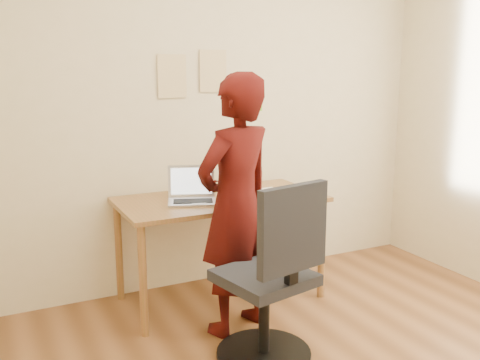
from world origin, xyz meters
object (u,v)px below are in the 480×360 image
phone (260,200)px  office_chair (272,287)px  desk (220,209)px  laptop (192,194)px  person (236,206)px

phone → office_chair: bearing=-115.8°
desk → laptop: (-0.22, -0.01, 0.14)m
laptop → desk: bearing=23.3°
office_chair → person: bearing=78.8°
desk → phone: (0.20, -0.21, 0.09)m
phone → office_chair: office_chair is taller
office_chair → person: (-0.00, 0.45, 0.35)m
phone → person: 0.39m
desk → person: (-0.10, -0.45, 0.15)m
desk → phone: 0.30m
laptop → phone: 0.46m
office_chair → person: person is taller
desk → laptop: bearing=-176.8°
phone → person: (-0.30, -0.24, 0.05)m
person → laptop: bearing=-94.7°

